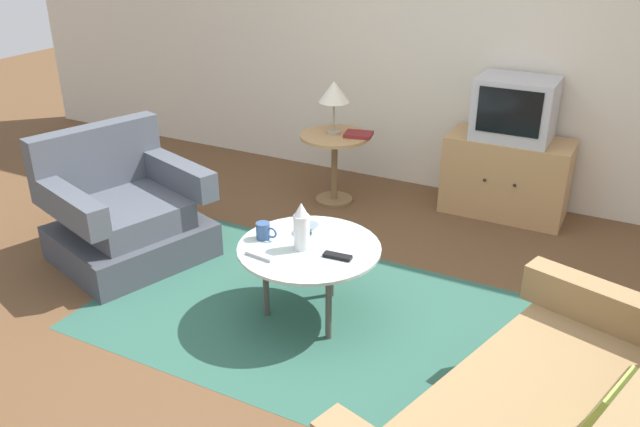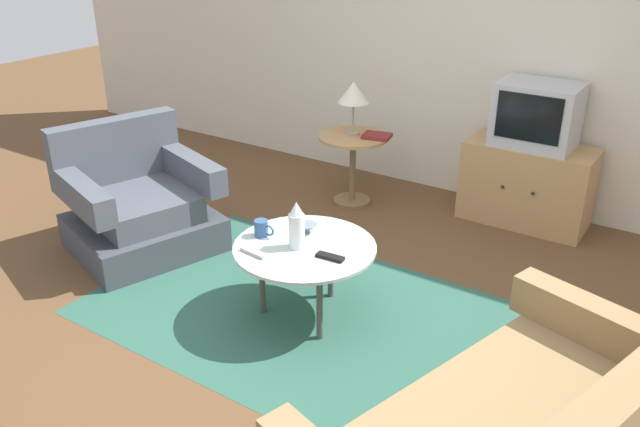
% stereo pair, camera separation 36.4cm
% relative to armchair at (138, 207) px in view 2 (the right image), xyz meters
% --- Properties ---
extents(ground_plane, '(16.00, 16.00, 0.00)m').
position_rel_armchair_xyz_m(ground_plane, '(1.57, -0.21, -0.30)').
color(ground_plane, brown).
extents(back_wall, '(9.00, 0.12, 2.70)m').
position_rel_armchair_xyz_m(back_wall, '(1.57, 2.21, 1.05)').
color(back_wall, beige).
rests_on(back_wall, ground).
extents(area_rug, '(2.54, 1.64, 0.00)m').
position_rel_armchair_xyz_m(area_rug, '(1.48, -0.09, -0.30)').
color(area_rug, '#2D5B4C').
rests_on(area_rug, ground).
extents(armchair, '(1.08, 1.14, 0.87)m').
position_rel_armchair_xyz_m(armchair, '(0.00, 0.00, 0.00)').
color(armchair, '#3E424B').
rests_on(armchair, ground).
extents(coffee_table, '(0.82, 0.82, 0.46)m').
position_rel_armchair_xyz_m(coffee_table, '(1.48, -0.09, 0.13)').
color(coffee_table, '#B2C6C1').
rests_on(coffee_table, ground).
extents(side_table, '(0.55, 0.55, 0.57)m').
position_rel_armchair_xyz_m(side_table, '(0.87, 1.49, 0.12)').
color(side_table, tan).
rests_on(side_table, ground).
extents(tv_stand, '(0.93, 0.46, 0.62)m').
position_rel_armchair_xyz_m(tv_stand, '(2.15, 1.89, 0.01)').
color(tv_stand, tan).
rests_on(tv_stand, ground).
extents(television, '(0.57, 0.44, 0.46)m').
position_rel_armchair_xyz_m(television, '(2.15, 1.90, 0.55)').
color(television, '#B7B7BC').
rests_on(television, tv_stand).
extents(table_lamp, '(0.24, 0.24, 0.42)m').
position_rel_armchair_xyz_m(table_lamp, '(0.84, 1.51, 0.61)').
color(table_lamp, '#9E937A').
rests_on(table_lamp, side_table).
extents(vase, '(0.09, 0.09, 0.28)m').
position_rel_armchair_xyz_m(vase, '(1.46, -0.12, 0.30)').
color(vase, white).
rests_on(vase, coffee_table).
extents(mug, '(0.13, 0.08, 0.10)m').
position_rel_armchair_xyz_m(mug, '(1.20, -0.12, 0.21)').
color(mug, '#335184').
rests_on(mug, coffee_table).
extents(bowl, '(0.12, 0.12, 0.05)m').
position_rel_armchair_xyz_m(bowl, '(1.40, 0.07, 0.19)').
color(bowl, slate).
rests_on(bowl, coffee_table).
extents(tv_remote_dark, '(0.16, 0.06, 0.02)m').
position_rel_armchair_xyz_m(tv_remote_dark, '(1.68, -0.13, 0.17)').
color(tv_remote_dark, black).
rests_on(tv_remote_dark, coffee_table).
extents(tv_remote_silver, '(0.18, 0.06, 0.02)m').
position_rel_armchair_xyz_m(tv_remote_silver, '(1.30, -0.32, 0.17)').
color(tv_remote_silver, '#B2B2B7').
rests_on(tv_remote_silver, coffee_table).
extents(book, '(0.24, 0.21, 0.03)m').
position_rel_armchair_xyz_m(book, '(1.05, 1.54, 0.29)').
color(book, maroon).
rests_on(book, side_table).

